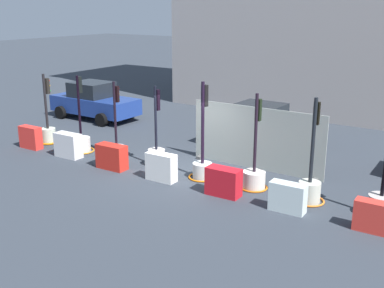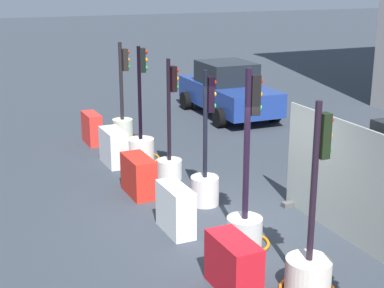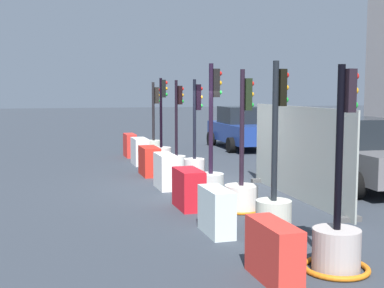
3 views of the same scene
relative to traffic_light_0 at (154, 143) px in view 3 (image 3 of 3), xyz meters
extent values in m
plane|color=#303740|center=(6.54, -0.03, -0.47)|extent=(120.00, 120.00, 0.00)
cylinder|color=beige|center=(0.00, -0.01, -0.18)|extent=(0.59, 0.59, 0.60)
cylinder|color=black|center=(0.00, -0.01, 1.23)|extent=(0.10, 0.10, 2.22)
cube|color=black|center=(0.02, 0.12, 1.84)|extent=(0.18, 0.17, 0.62)
sphere|color=red|center=(0.03, 0.21, 2.05)|extent=(0.10, 0.10, 0.10)
sphere|color=orange|center=(0.03, 0.21, 1.84)|extent=(0.10, 0.10, 0.10)
sphere|color=green|center=(0.03, 0.21, 1.63)|extent=(0.10, 0.10, 0.10)
torus|color=orange|center=(0.00, -0.01, -0.43)|extent=(0.88, 0.88, 0.08)
cylinder|color=silver|center=(2.04, -0.13, -0.20)|extent=(0.68, 0.68, 0.55)
cylinder|color=black|center=(2.04, -0.13, 1.26)|extent=(0.09, 0.09, 2.37)
cube|color=black|center=(2.01, -0.02, 2.09)|extent=(0.21, 0.17, 0.60)
sphere|color=red|center=(1.99, 0.06, 2.29)|extent=(0.11, 0.11, 0.11)
sphere|color=orange|center=(1.99, 0.06, 2.09)|extent=(0.11, 0.11, 0.11)
sphere|color=green|center=(1.99, 0.06, 1.89)|extent=(0.11, 0.11, 0.11)
torus|color=orange|center=(2.04, -0.13, -0.45)|extent=(0.96, 0.96, 0.05)
cylinder|color=silver|center=(3.72, 0.01, -0.24)|extent=(0.59, 0.59, 0.46)
cylinder|color=black|center=(3.72, 0.01, 1.17)|extent=(0.09, 0.09, 2.36)
cube|color=black|center=(3.73, 0.11, 1.89)|extent=(0.18, 0.14, 0.58)
sphere|color=red|center=(3.74, 0.19, 2.08)|extent=(0.11, 0.11, 0.11)
sphere|color=orange|center=(3.74, 0.19, 1.89)|extent=(0.11, 0.11, 0.11)
sphere|color=green|center=(3.74, 0.19, 1.69)|extent=(0.11, 0.11, 0.11)
cylinder|color=beige|center=(5.49, 0.11, -0.17)|extent=(0.59, 0.59, 0.60)
cylinder|color=black|center=(5.49, 0.11, 1.23)|extent=(0.09, 0.09, 2.21)
cube|color=black|center=(5.48, 0.22, 1.85)|extent=(0.17, 0.14, 0.71)
sphere|color=red|center=(5.48, 0.30, 2.08)|extent=(0.10, 0.10, 0.10)
sphere|color=orange|center=(5.48, 0.30, 1.85)|extent=(0.10, 0.10, 0.10)
sphere|color=green|center=(5.48, 0.30, 1.61)|extent=(0.10, 0.10, 0.10)
cylinder|color=silver|center=(7.47, -0.02, -0.22)|extent=(0.64, 0.64, 0.50)
cylinder|color=black|center=(7.47, -0.02, 1.35)|extent=(0.11, 0.11, 2.64)
cube|color=black|center=(7.46, 0.11, 2.21)|extent=(0.19, 0.18, 0.68)
sphere|color=red|center=(7.44, 0.20, 2.44)|extent=(0.11, 0.11, 0.11)
sphere|color=orange|center=(7.44, 0.20, 2.21)|extent=(0.11, 0.11, 0.11)
sphere|color=green|center=(7.44, 0.20, 1.99)|extent=(0.11, 0.11, 0.11)
torus|color=orange|center=(7.47, -0.02, -0.45)|extent=(0.91, 0.91, 0.05)
cylinder|color=silver|center=(9.27, 0.09, -0.21)|extent=(0.70, 0.70, 0.54)
cylinder|color=black|center=(9.27, 0.09, 1.27)|extent=(0.10, 0.10, 2.41)
cube|color=black|center=(9.27, 0.21, 1.96)|extent=(0.16, 0.14, 0.66)
sphere|color=red|center=(9.27, 0.29, 2.18)|extent=(0.10, 0.10, 0.10)
sphere|color=orange|center=(9.27, 0.29, 1.96)|extent=(0.10, 0.10, 0.10)
sphere|color=green|center=(9.27, 0.29, 1.74)|extent=(0.10, 0.10, 0.10)
torus|color=orange|center=(9.27, 0.09, -0.45)|extent=(0.87, 0.87, 0.05)
cylinder|color=beige|center=(11.06, 0.02, -0.17)|extent=(0.63, 0.63, 0.60)
cylinder|color=black|center=(11.06, 0.02, 1.33)|extent=(0.11, 0.11, 2.42)
cube|color=black|center=(11.06, 0.13, 2.09)|extent=(0.16, 0.12, 0.63)
sphere|color=red|center=(11.06, 0.21, 2.30)|extent=(0.10, 0.10, 0.10)
sphere|color=orange|center=(11.06, 0.21, 2.09)|extent=(0.10, 0.10, 0.10)
sphere|color=green|center=(11.06, 0.21, 1.88)|extent=(0.10, 0.10, 0.10)
torus|color=orange|center=(11.06, 0.02, -0.44)|extent=(0.90, 0.90, 0.06)
cylinder|color=#B1A7A2|center=(12.98, 0.10, -0.18)|extent=(0.67, 0.67, 0.60)
cylinder|color=black|center=(12.98, 0.10, 1.26)|extent=(0.10, 0.10, 2.27)
cube|color=black|center=(12.99, 0.22, 2.04)|extent=(0.18, 0.14, 0.59)
sphere|color=red|center=(12.99, 0.30, 2.24)|extent=(0.11, 0.11, 0.11)
sphere|color=orange|center=(12.99, 0.30, 2.04)|extent=(0.11, 0.11, 0.11)
sphere|color=green|center=(12.99, 0.30, 1.84)|extent=(0.11, 0.11, 0.11)
torus|color=orange|center=(12.98, 0.10, -0.43)|extent=(0.95, 0.95, 0.08)
cube|color=red|center=(0.08, -0.93, -0.04)|extent=(0.97, 0.39, 0.87)
cube|color=silver|center=(2.16, -0.90, -0.02)|extent=(1.06, 0.48, 0.90)
cube|color=red|center=(4.40, -0.97, -0.05)|extent=(1.09, 0.50, 0.85)
cube|color=white|center=(6.51, -0.95, -0.03)|extent=(1.01, 0.42, 0.90)
cube|color=red|center=(8.78, -0.93, -0.05)|extent=(1.04, 0.50, 0.84)
cube|color=silver|center=(10.80, -0.96, -0.07)|extent=(0.99, 0.41, 0.81)
cube|color=red|center=(13.11, -0.91, -0.08)|extent=(1.09, 0.40, 0.79)
cube|color=slate|center=(7.57, 3.95, 0.22)|extent=(4.34, 1.75, 0.73)
cube|color=black|center=(7.57, 3.95, 0.95)|extent=(1.75, 1.50, 0.74)
cylinder|color=black|center=(6.22, 3.09, -0.14)|extent=(0.67, 0.29, 0.66)
cylinder|color=black|center=(6.25, 4.86, -0.14)|extent=(0.67, 0.29, 0.66)
cylinder|color=black|center=(8.88, 3.03, -0.14)|extent=(0.67, 0.29, 0.66)
cube|color=navy|center=(-1.50, 4.18, 0.22)|extent=(4.54, 1.90, 0.77)
cube|color=black|center=(-1.68, 4.18, 0.97)|extent=(1.89, 1.64, 0.72)
cylinder|color=black|center=(-2.91, 3.22, -0.16)|extent=(0.63, 0.29, 0.62)
cylinder|color=black|center=(-2.88, 5.17, -0.16)|extent=(0.63, 0.29, 0.62)
cylinder|color=black|center=(-0.11, 3.19, -0.16)|extent=(0.63, 0.29, 0.62)
cylinder|color=black|center=(-0.08, 5.14, -0.16)|extent=(0.63, 0.29, 0.62)
cube|color=#9FA79E|center=(8.49, 1.76, 0.60)|extent=(4.84, 0.04, 2.15)
cube|color=#4C4C4C|center=(6.31, 1.76, -0.42)|extent=(0.16, 0.50, 0.10)
cube|color=#4C4C4C|center=(10.67, 1.76, -0.42)|extent=(0.16, 0.50, 0.10)
camera|label=1|loc=(15.25, -12.30, 4.92)|focal=44.41mm
camera|label=2|loc=(15.69, -4.59, 4.12)|focal=53.99mm
camera|label=3|loc=(19.13, -3.65, 2.05)|focal=47.67mm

